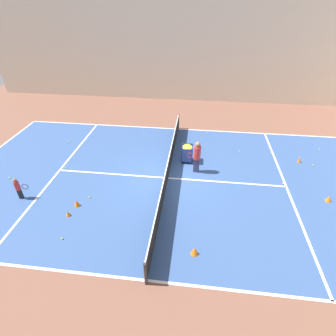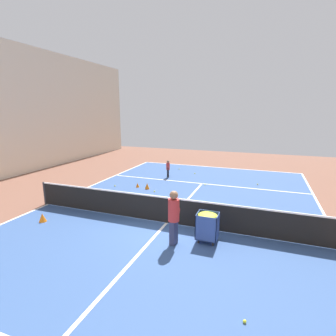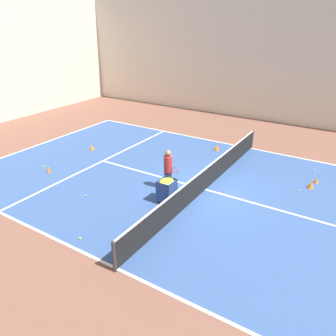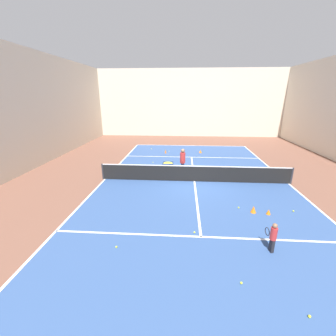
{
  "view_description": "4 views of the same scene",
  "coord_description": "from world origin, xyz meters",
  "px_view_note": "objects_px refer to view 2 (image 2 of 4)",
  "views": [
    {
      "loc": [
        10.29,
        1.26,
        7.64
      ],
      "look_at": [
        0.0,
        0.0,
        0.6
      ],
      "focal_mm": 28.0,
      "sensor_mm": 36.0,
      "label": 1
    },
    {
      "loc": [
        -3.14,
        8.28,
        4.0
      ],
      "look_at": [
        2.27,
        -6.26,
        0.59
      ],
      "focal_mm": 28.0,
      "sensor_mm": 36.0,
      "label": 2
    },
    {
      "loc": [
        -10.85,
        -5.01,
        6.38
      ],
      "look_at": [
        -0.74,
        1.34,
        0.94
      ],
      "focal_mm": 35.0,
      "sensor_mm": 36.0,
      "label": 3
    },
    {
      "loc": [
        -0.72,
        -12.75,
        4.97
      ],
      "look_at": [
        -1.66,
        0.82,
        0.55
      ],
      "focal_mm": 24.0,
      "sensor_mm": 36.0,
      "label": 4
    }
  ],
  "objects_px": {
    "player_near_baseline": "(168,168)",
    "coach_at_net": "(174,214)",
    "ball_cart": "(208,221)",
    "tennis_net": "(167,210)",
    "training_cone_0": "(147,186)",
    "training_cone_1": "(43,218)"
  },
  "relations": [
    {
      "from": "player_near_baseline",
      "to": "coach_at_net",
      "type": "bearing_deg",
      "value": 12.14
    },
    {
      "from": "training_cone_1",
      "to": "player_near_baseline",
      "type": "bearing_deg",
      "value": -104.97
    },
    {
      "from": "tennis_net",
      "to": "training_cone_1",
      "type": "height_order",
      "value": "tennis_net"
    },
    {
      "from": "ball_cart",
      "to": "training_cone_1",
      "type": "xyz_separation_m",
      "value": [
        5.99,
        0.64,
        -0.51
      ]
    },
    {
      "from": "tennis_net",
      "to": "player_near_baseline",
      "type": "xyz_separation_m",
      "value": [
        2.27,
        -6.25,
        0.09
      ]
    },
    {
      "from": "training_cone_0",
      "to": "training_cone_1",
      "type": "xyz_separation_m",
      "value": [
        1.88,
        5.08,
        0.0
      ]
    },
    {
      "from": "player_near_baseline",
      "to": "ball_cart",
      "type": "bearing_deg",
      "value": 19.58
    },
    {
      "from": "coach_at_net",
      "to": "ball_cart",
      "type": "bearing_deg",
      "value": -51.08
    },
    {
      "from": "coach_at_net",
      "to": "training_cone_1",
      "type": "distance_m",
      "value": 5.13
    },
    {
      "from": "player_near_baseline",
      "to": "ball_cart",
      "type": "relative_size",
      "value": 1.14
    },
    {
      "from": "training_cone_1",
      "to": "training_cone_0",
      "type": "bearing_deg",
      "value": -110.29
    },
    {
      "from": "tennis_net",
      "to": "training_cone_0",
      "type": "relative_size",
      "value": 36.66
    },
    {
      "from": "coach_at_net",
      "to": "ball_cart",
      "type": "distance_m",
      "value": 1.1
    },
    {
      "from": "coach_at_net",
      "to": "ball_cart",
      "type": "xyz_separation_m",
      "value": [
        -0.92,
        -0.52,
        -0.31
      ]
    },
    {
      "from": "coach_at_net",
      "to": "training_cone_0",
      "type": "height_order",
      "value": "coach_at_net"
    },
    {
      "from": "player_near_baseline",
      "to": "coach_at_net",
      "type": "relative_size",
      "value": 0.63
    },
    {
      "from": "player_near_baseline",
      "to": "training_cone_0",
      "type": "xyz_separation_m",
      "value": [
        0.18,
        2.63,
        -0.45
      ]
    },
    {
      "from": "coach_at_net",
      "to": "training_cone_1",
      "type": "height_order",
      "value": "coach_at_net"
    },
    {
      "from": "player_near_baseline",
      "to": "training_cone_0",
      "type": "relative_size",
      "value": 3.45
    },
    {
      "from": "coach_at_net",
      "to": "training_cone_1",
      "type": "xyz_separation_m",
      "value": [
        5.07,
        0.12,
        -0.82
      ]
    },
    {
      "from": "tennis_net",
      "to": "training_cone_1",
      "type": "distance_m",
      "value": 4.58
    },
    {
      "from": "tennis_net",
      "to": "coach_at_net",
      "type": "xyz_separation_m",
      "value": [
        -0.74,
        1.34,
        0.46
      ]
    }
  ]
}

